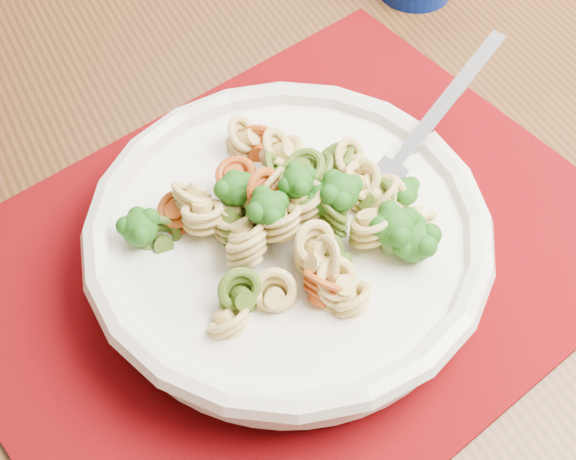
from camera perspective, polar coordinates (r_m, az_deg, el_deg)
name	(u,v)px	position (r m, az deg, el deg)	size (l,w,h in m)	color
dining_table	(221,210)	(0.72, -4.81, 1.42)	(1.66, 1.18, 0.79)	#553017
placemat	(292,258)	(0.57, 0.26, -2.00)	(0.44, 0.35, 0.00)	#600405
pasta_bowl	(288,238)	(0.54, 0.00, -0.59)	(0.27, 0.27, 0.05)	silver
pasta_broccoli_heap	(288,225)	(0.52, 0.00, 0.39)	(0.23, 0.23, 0.06)	tan
fork	(386,178)	(0.55, 6.97, 3.71)	(0.19, 0.02, 0.01)	silver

